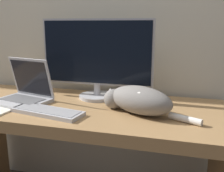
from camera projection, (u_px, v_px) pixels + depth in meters
name	position (u px, v px, depth m)	size (l,w,h in m)	color
wall_back	(99.00, 3.00, 1.69)	(6.40, 0.06, 2.60)	beige
desk	(79.00, 130.00, 1.49)	(1.58, 0.65, 0.73)	#A37A4C
monitor	(97.00, 58.00, 1.55)	(0.68, 0.22, 0.47)	#B2B2B7
laptop	(24.00, 94.00, 1.51)	(0.34, 0.30, 0.25)	#B7B7BC
external_keyboard	(47.00, 112.00, 1.32)	(0.39, 0.19, 0.02)	#BCBCC1
cat	(138.00, 99.00, 1.31)	(0.50, 0.30, 0.14)	gray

